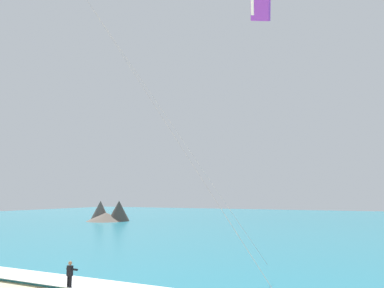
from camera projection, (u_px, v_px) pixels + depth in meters
name	position (u px, v px, depth m)	size (l,w,h in m)	color
sea	(308.00, 222.00, 72.63)	(200.00, 120.00, 0.20)	teal
kitesurfer	(70.00, 274.00, 21.21)	(0.55, 0.54, 1.69)	black
headland_left	(108.00, 214.00, 75.42)	(9.06, 8.94, 4.38)	#47423D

